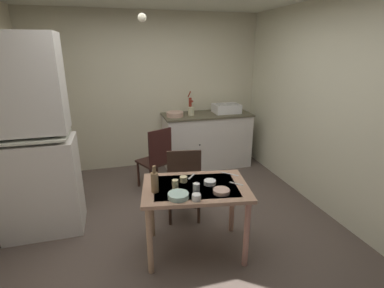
{
  "coord_description": "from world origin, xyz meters",
  "views": [
    {
      "loc": [
        -0.62,
        -2.85,
        2.0
      ],
      "look_at": [
        0.22,
        0.17,
        0.96
      ],
      "focal_mm": 26.99,
      "sensor_mm": 36.0,
      "label": 1
    }
  ],
  "objects_px": {
    "chair_far_side": "(184,183)",
    "mug_tall": "(196,187)",
    "hutch_cabinet": "(33,147)",
    "hand_pump": "(190,104)",
    "dining_table": "(195,196)",
    "mixing_bowl_counter": "(175,114)",
    "sink_basin": "(226,108)",
    "chair_by_counter": "(156,158)",
    "glass_bottle": "(155,182)",
    "serving_bowl_wide": "(210,182)"
  },
  "relations": [
    {
      "from": "mixing_bowl_counter",
      "to": "glass_bottle",
      "type": "height_order",
      "value": "mixing_bowl_counter"
    },
    {
      "from": "hand_pump",
      "to": "glass_bottle",
      "type": "bearing_deg",
      "value": -113.1
    },
    {
      "from": "dining_table",
      "to": "serving_bowl_wide",
      "type": "bearing_deg",
      "value": -1.23
    },
    {
      "from": "sink_basin",
      "to": "chair_far_side",
      "type": "relative_size",
      "value": 0.47
    },
    {
      "from": "chair_by_counter",
      "to": "serving_bowl_wide",
      "type": "bearing_deg",
      "value": -78.26
    },
    {
      "from": "chair_far_side",
      "to": "serving_bowl_wide",
      "type": "bearing_deg",
      "value": -77.77
    },
    {
      "from": "hutch_cabinet",
      "to": "mixing_bowl_counter",
      "type": "bearing_deg",
      "value": 35.44
    },
    {
      "from": "mixing_bowl_counter",
      "to": "glass_bottle",
      "type": "relative_size",
      "value": 1.07
    },
    {
      "from": "serving_bowl_wide",
      "to": "mug_tall",
      "type": "distance_m",
      "value": 0.2
    },
    {
      "from": "mixing_bowl_counter",
      "to": "chair_far_side",
      "type": "xyz_separation_m",
      "value": [
        -0.24,
        -1.54,
        -0.49
      ]
    },
    {
      "from": "dining_table",
      "to": "mug_tall",
      "type": "distance_m",
      "value": 0.19
    },
    {
      "from": "mixing_bowl_counter",
      "to": "mug_tall",
      "type": "height_order",
      "value": "mixing_bowl_counter"
    },
    {
      "from": "dining_table",
      "to": "chair_far_side",
      "type": "bearing_deg",
      "value": 87.91
    },
    {
      "from": "mug_tall",
      "to": "dining_table",
      "type": "bearing_deg",
      "value": 77.54
    },
    {
      "from": "hutch_cabinet",
      "to": "hand_pump",
      "type": "xyz_separation_m",
      "value": [
        2.1,
        1.39,
        0.1
      ]
    },
    {
      "from": "hutch_cabinet",
      "to": "glass_bottle",
      "type": "xyz_separation_m",
      "value": [
        1.16,
        -0.82,
        -0.17
      ]
    },
    {
      "from": "sink_basin",
      "to": "chair_by_counter",
      "type": "relative_size",
      "value": 0.47
    },
    {
      "from": "sink_basin",
      "to": "serving_bowl_wide",
      "type": "xyz_separation_m",
      "value": [
        -1.04,
        -2.16,
        -0.26
      ]
    },
    {
      "from": "hutch_cabinet",
      "to": "dining_table",
      "type": "distance_m",
      "value": 1.8
    },
    {
      "from": "sink_basin",
      "to": "hand_pump",
      "type": "bearing_deg",
      "value": 175.92
    },
    {
      "from": "sink_basin",
      "to": "glass_bottle",
      "type": "height_order",
      "value": "sink_basin"
    },
    {
      "from": "sink_basin",
      "to": "serving_bowl_wide",
      "type": "relative_size",
      "value": 3.73
    },
    {
      "from": "sink_basin",
      "to": "mixing_bowl_counter",
      "type": "height_order",
      "value": "sink_basin"
    },
    {
      "from": "chair_by_counter",
      "to": "chair_far_side",
      "type": "bearing_deg",
      "value": -78.57
    },
    {
      "from": "hand_pump",
      "to": "mixing_bowl_counter",
      "type": "distance_m",
      "value": 0.33
    },
    {
      "from": "mixing_bowl_counter",
      "to": "chair_far_side",
      "type": "height_order",
      "value": "mixing_bowl_counter"
    },
    {
      "from": "chair_far_side",
      "to": "dining_table",
      "type": "bearing_deg",
      "value": -92.09
    },
    {
      "from": "serving_bowl_wide",
      "to": "mug_tall",
      "type": "bearing_deg",
      "value": -147.91
    },
    {
      "from": "dining_table",
      "to": "chair_far_side",
      "type": "height_order",
      "value": "chair_far_side"
    },
    {
      "from": "hutch_cabinet",
      "to": "hand_pump",
      "type": "distance_m",
      "value": 2.52
    },
    {
      "from": "glass_bottle",
      "to": "chair_by_counter",
      "type": "bearing_deg",
      "value": 81.1
    },
    {
      "from": "chair_far_side",
      "to": "mug_tall",
      "type": "xyz_separation_m",
      "value": [
        -0.04,
        -0.68,
        0.28
      ]
    },
    {
      "from": "sink_basin",
      "to": "chair_far_side",
      "type": "bearing_deg",
      "value": -126.23
    },
    {
      "from": "sink_basin",
      "to": "chair_far_side",
      "type": "distance_m",
      "value": 2.04
    },
    {
      "from": "sink_basin",
      "to": "hand_pump",
      "type": "height_order",
      "value": "hand_pump"
    },
    {
      "from": "hand_pump",
      "to": "mug_tall",
      "type": "relative_size",
      "value": 4.9
    },
    {
      "from": "hutch_cabinet",
      "to": "mug_tall",
      "type": "relative_size",
      "value": 27.14
    },
    {
      "from": "serving_bowl_wide",
      "to": "glass_bottle",
      "type": "relative_size",
      "value": 0.46
    },
    {
      "from": "mixing_bowl_counter",
      "to": "mug_tall",
      "type": "xyz_separation_m",
      "value": [
        -0.29,
        -2.22,
        -0.2
      ]
    },
    {
      "from": "hand_pump",
      "to": "mixing_bowl_counter",
      "type": "height_order",
      "value": "hand_pump"
    },
    {
      "from": "serving_bowl_wide",
      "to": "dining_table",
      "type": "bearing_deg",
      "value": 178.77
    },
    {
      "from": "dining_table",
      "to": "mug_tall",
      "type": "height_order",
      "value": "mug_tall"
    },
    {
      "from": "sink_basin",
      "to": "mug_tall",
      "type": "height_order",
      "value": "sink_basin"
    },
    {
      "from": "serving_bowl_wide",
      "to": "glass_bottle",
      "type": "xyz_separation_m",
      "value": [
        -0.54,
        -0.01,
        0.08
      ]
    },
    {
      "from": "mixing_bowl_counter",
      "to": "dining_table",
      "type": "xyz_separation_m",
      "value": [
        -0.26,
        -2.11,
        -0.35
      ]
    },
    {
      "from": "sink_basin",
      "to": "dining_table",
      "type": "height_order",
      "value": "sink_basin"
    },
    {
      "from": "chair_by_counter",
      "to": "glass_bottle",
      "type": "distance_m",
      "value": 1.55
    },
    {
      "from": "chair_far_side",
      "to": "hutch_cabinet",
      "type": "bearing_deg",
      "value": 171.31
    },
    {
      "from": "mug_tall",
      "to": "chair_by_counter",
      "type": "bearing_deg",
      "value": 94.98
    },
    {
      "from": "sink_basin",
      "to": "mixing_bowl_counter",
      "type": "distance_m",
      "value": 0.92
    }
  ]
}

